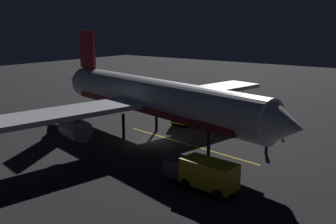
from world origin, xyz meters
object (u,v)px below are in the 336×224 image
(traffic_cone_near_right, at_px, (150,155))
(baggage_truck, at_px, (203,174))
(catering_truck, at_px, (189,114))
(traffic_cone_under_wing, at_px, (190,158))
(airliner, at_px, (150,98))
(ground_crew_worker, at_px, (266,145))
(traffic_cone_near_left, at_px, (283,139))

(traffic_cone_near_right, bearing_deg, baggage_truck, 69.23)
(catering_truck, distance_m, traffic_cone_under_wing, 14.24)
(airliner, relative_size, baggage_truck, 5.96)
(ground_crew_worker, xyz_separation_m, traffic_cone_under_wing, (6.19, -5.14, -0.64))
(catering_truck, bearing_deg, baggage_truck, 36.91)
(traffic_cone_near_right, xyz_separation_m, traffic_cone_under_wing, (-1.86, 3.48, 0.00))
(ground_crew_worker, distance_m, traffic_cone_under_wing, 8.07)
(ground_crew_worker, xyz_separation_m, traffic_cone_near_left, (-5.33, -0.26, -0.64))
(baggage_truck, relative_size, ground_crew_worker, 3.64)
(ground_crew_worker, height_order, traffic_cone_near_left, ground_crew_worker)
(ground_crew_worker, relative_size, traffic_cone_near_left, 3.16)
(baggage_truck, xyz_separation_m, traffic_cone_near_right, (-3.00, -7.92, -1.02))
(traffic_cone_under_wing, bearing_deg, traffic_cone_near_right, -61.89)
(catering_truck, xyz_separation_m, traffic_cone_near_left, (0.22, 12.89, -0.97))
(traffic_cone_near_left, height_order, traffic_cone_near_right, same)
(traffic_cone_near_right, distance_m, traffic_cone_under_wing, 3.94)
(baggage_truck, bearing_deg, ground_crew_worker, 176.43)
(ground_crew_worker, xyz_separation_m, traffic_cone_near_right, (8.05, -8.61, -0.64))
(airliner, height_order, traffic_cone_near_right, airliner)
(catering_truck, bearing_deg, ground_crew_worker, 67.15)
(airliner, height_order, baggage_truck, airliner)
(airliner, distance_m, baggage_truck, 14.96)
(traffic_cone_near_left, bearing_deg, traffic_cone_under_wing, -22.94)
(traffic_cone_near_left, bearing_deg, ground_crew_worker, 2.82)
(traffic_cone_near_left, bearing_deg, catering_truck, -90.96)
(traffic_cone_under_wing, bearing_deg, baggage_truck, 42.46)
(baggage_truck, height_order, traffic_cone_near_left, baggage_truck)
(traffic_cone_near_left, bearing_deg, airliner, -56.49)
(airliner, relative_size, traffic_cone_near_left, 68.63)
(traffic_cone_near_right, height_order, traffic_cone_under_wing, same)
(baggage_truck, xyz_separation_m, catering_truck, (-16.59, -12.46, -0.05))
(traffic_cone_near_left, bearing_deg, baggage_truck, -1.49)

